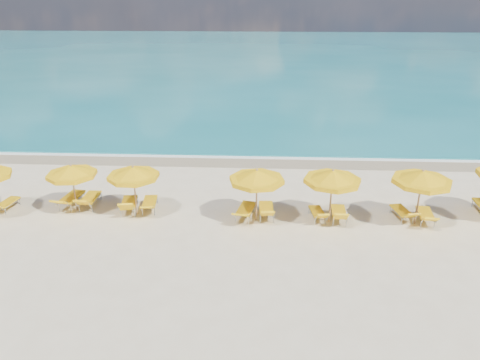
{
  "coord_description": "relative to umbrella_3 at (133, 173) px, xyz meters",
  "views": [
    {
      "loc": [
        0.96,
        -18.33,
        9.5
      ],
      "look_at": [
        0.0,
        1.5,
        1.2
      ],
      "focal_mm": 35.0,
      "sensor_mm": 36.0,
      "label": 1
    }
  ],
  "objects": [
    {
      "name": "whitecap_near",
      "position": [
        -1.42,
        16.78,
        -1.96
      ],
      "size": [
        14.0,
        0.36,
        0.05
      ],
      "primitive_type": "cube",
      "color": "white",
      "rests_on": "ground"
    },
    {
      "name": "foam_line",
      "position": [
        4.58,
        7.98,
        -1.96
      ],
      "size": [
        120.0,
        1.2,
        0.03
      ],
      "primitive_type": "cube",
      "color": "white",
      "rests_on": "ground"
    },
    {
      "name": "lounger_5_left",
      "position": [
        8.05,
        -0.15,
        -1.77
      ],
      "size": [
        0.76,
        1.67,
        0.73
      ],
      "rotation": [
        0.0,
        0.0,
        0.15
      ],
      "color": "#A5A8AD",
      "rests_on": "ground"
    },
    {
      "name": "lounger_4_right",
      "position": [
        5.8,
        -0.05,
        -1.73
      ],
      "size": [
        0.7,
        1.9,
        0.84
      ],
      "rotation": [
        0.0,
        0.0,
        0.04
      ],
      "color": "#A5A8AD",
      "rests_on": "ground"
    },
    {
      "name": "lounger_1_right",
      "position": [
        -6.01,
        0.13,
        -1.77
      ],
      "size": [
        0.76,
        1.71,
        0.65
      ],
      "rotation": [
        0.0,
        0.0,
        -0.14
      ],
      "color": "#A5A8AD",
      "rests_on": "ground"
    },
    {
      "name": "umbrella_5",
      "position": [
        8.53,
        -0.37,
        0.13
      ],
      "size": [
        2.57,
        2.57,
        2.46
      ],
      "rotation": [
        0.0,
        0.0,
        0.06
      ],
      "color": "tan",
      "rests_on": "ground"
    },
    {
      "name": "lounger_3_right",
      "position": [
        0.51,
        0.41,
        -1.74
      ],
      "size": [
        0.82,
        1.92,
        0.72
      ],
      "rotation": [
        0.0,
        0.0,
        0.12
      ],
      "color": "#A5A8AD",
      "rests_on": "ground"
    },
    {
      "name": "ocean",
      "position": [
        4.58,
        47.78,
        -1.96
      ],
      "size": [
        120.0,
        80.0,
        0.3
      ],
      "primitive_type": "cube",
      "color": "#146E75",
      "rests_on": "ground"
    },
    {
      "name": "ground_plane",
      "position": [
        4.58,
        -0.22,
        -1.96
      ],
      "size": [
        120.0,
        120.0,
        0.0
      ],
      "primitive_type": "plane",
      "color": "beige"
    },
    {
      "name": "lounger_5_right",
      "position": [
        8.95,
        -0.22,
        -1.74
      ],
      "size": [
        0.72,
        1.83,
        0.85
      ],
      "rotation": [
        0.0,
        0.0,
        -0.06
      ],
      "color": "#A5A8AD",
      "rests_on": "ground"
    },
    {
      "name": "umbrella_2",
      "position": [
        -2.81,
        0.19,
        -0.05
      ],
      "size": [
        2.75,
        2.75,
        2.24
      ],
      "rotation": [
        0.0,
        0.0,
        -0.29
      ],
      "color": "tan",
      "rests_on": "ground"
    },
    {
      "name": "lounger_2_left",
      "position": [
        -3.23,
        0.66,
        -1.72
      ],
      "size": [
        0.92,
        2.12,
        0.83
      ],
      "rotation": [
        0.0,
        0.0,
        -0.13
      ],
      "color": "#A5A8AD",
      "rests_on": "ground"
    },
    {
      "name": "umbrella_6",
      "position": [
        12.21,
        -0.36,
        0.17
      ],
      "size": [
        2.58,
        2.58,
        2.51
      ],
      "rotation": [
        0.0,
        0.0,
        -0.04
      ],
      "color": "tan",
      "rests_on": "ground"
    },
    {
      "name": "umbrella_3",
      "position": [
        0.0,
        0.0,
        0.0
      ],
      "size": [
        3.0,
        3.0,
        2.3
      ],
      "rotation": [
        0.0,
        0.0,
        -0.41
      ],
      "color": "tan",
      "rests_on": "ground"
    },
    {
      "name": "lounger_6_right",
      "position": [
        12.67,
        -0.18,
        -1.74
      ],
      "size": [
        0.8,
        1.89,
        0.77
      ],
      "rotation": [
        0.0,
        0.0,
        -0.11
      ],
      "color": "#A5A8AD",
      "rests_on": "ground"
    },
    {
      "name": "lounger_3_left",
      "position": [
        -0.38,
        0.19,
        -1.72
      ],
      "size": [
        0.95,
        2.0,
        0.94
      ],
      "rotation": [
        0.0,
        0.0,
        0.16
      ],
      "color": "#A5A8AD",
      "rests_on": "ground"
    },
    {
      "name": "lounger_2_right",
      "position": [
        -2.35,
        0.64,
        -1.72
      ],
      "size": [
        0.68,
        1.96,
        0.87
      ],
      "rotation": [
        0.0,
        0.0,
        -0.0
      ],
      "color": "#A5A8AD",
      "rests_on": "ground"
    },
    {
      "name": "umbrella_4",
      "position": [
        5.37,
        -0.36,
        0.09
      ],
      "size": [
        2.77,
        2.77,
        2.41
      ],
      "rotation": [
        0.0,
        0.0,
        -0.18
      ],
      "color": "tan",
      "rests_on": "ground"
    },
    {
      "name": "lounger_6_left",
      "position": [
        11.75,
        0.07,
        -1.75
      ],
      "size": [
        0.89,
        1.79,
        0.77
      ],
      "rotation": [
        0.0,
        0.0,
        0.2
      ],
      "color": "#A5A8AD",
      "rests_on": "ground"
    },
    {
      "name": "wet_sand_band",
      "position": [
        4.58,
        7.18,
        -1.96
      ],
      "size": [
        120.0,
        2.6,
        0.01
      ],
      "primitive_type": "cube",
      "color": "tan",
      "rests_on": "ground"
    },
    {
      "name": "lounger_4_left",
      "position": [
        4.89,
        -0.14,
        -1.73
      ],
      "size": [
        1.03,
        2.07,
        0.77
      ],
      "rotation": [
        0.0,
        0.0,
        -0.21
      ],
      "color": "#A5A8AD",
      "rests_on": "ground"
    },
    {
      "name": "whitecap_far",
      "position": [
        12.58,
        23.78,
        -1.96
      ],
      "size": [
        18.0,
        0.3,
        0.05
      ],
      "primitive_type": "cube",
      "color": "white",
      "rests_on": "ground"
    }
  ]
}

